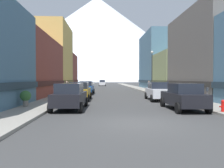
{
  "coord_description": "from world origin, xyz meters",
  "views": [
    {
      "loc": [
        -1.62,
        -9.95,
        2.07
      ],
      "look_at": [
        0.28,
        31.81,
        1.1
      ],
      "focal_mm": 34.68,
      "sensor_mm": 36.0,
      "label": 1
    }
  ],
  "objects": [
    {
      "name": "pedestrian_0",
      "position": [
        -6.25,
        18.59,
        0.9
      ],
      "size": [
        0.36,
        0.36,
        1.63
      ],
      "color": "navy",
      "rests_on": "sidewalk_left"
    },
    {
      "name": "storefront_right_2",
      "position": [
        11.84,
        25.03,
        3.06
      ],
      "size": [
        8.97,
        9.34,
        6.36
      ],
      "color": "#8C9966",
      "rests_on": "ground"
    },
    {
      "name": "storefront_left_1",
      "position": [
        -12.08,
        16.21,
        3.33
      ],
      "size": [
        9.45,
        13.36,
        6.92
      ],
      "color": "brown",
      "rests_on": "ground"
    },
    {
      "name": "car_driving_0",
      "position": [
        -1.6,
        55.0,
        0.9
      ],
      "size": [
        2.06,
        4.4,
        1.78
      ],
      "color": "silver",
      "rests_on": "ground"
    },
    {
      "name": "car_left_1",
      "position": [
        -3.8,
        11.18,
        0.9
      ],
      "size": [
        2.11,
        4.42,
        1.78
      ],
      "color": "#B28419",
      "rests_on": "ground"
    },
    {
      "name": "fire_hydrant_near",
      "position": [
        5.45,
        2.35,
        0.53
      ],
      "size": [
        0.4,
        0.22,
        0.7
      ],
      "color": "red",
      "rests_on": "sidewalk_right"
    },
    {
      "name": "pedestrian_1",
      "position": [
        6.25,
        26.15,
        0.9
      ],
      "size": [
        0.36,
        0.36,
        1.63
      ],
      "color": "brown",
      "rests_on": "sidewalk_right"
    },
    {
      "name": "sidewalk_left",
      "position": [
        -6.25,
        35.0,
        0.07
      ],
      "size": [
        2.5,
        100.0,
        0.15
      ],
      "primitive_type": "cube",
      "color": "gray",
      "rests_on": "ground"
    },
    {
      "name": "potted_plant_1",
      "position": [
        -7.0,
        5.45,
        0.82
      ],
      "size": [
        0.75,
        0.75,
        1.11
      ],
      "color": "gray",
      "rests_on": "sidewalk_left"
    },
    {
      "name": "streetlamp_right",
      "position": [
        5.35,
        20.04,
        3.99
      ],
      "size": [
        0.36,
        0.36,
        5.86
      ],
      "color": "black",
      "rests_on": "sidewalk_right"
    },
    {
      "name": "storefront_left_2",
      "position": [
        -12.11,
        28.27,
        5.56
      ],
      "size": [
        9.51,
        10.73,
        11.47
      ],
      "color": "#D8B259",
      "rests_on": "ground"
    },
    {
      "name": "mountain_backdrop",
      "position": [
        -7.72,
        260.0,
        51.96
      ],
      "size": [
        261.64,
        261.64,
        103.93
      ],
      "primitive_type": "cone",
      "color": "silver",
      "rests_on": "ground"
    },
    {
      "name": "car_right_1",
      "position": [
        3.8,
        10.73,
        0.9
      ],
      "size": [
        2.23,
        4.48,
        1.78
      ],
      "color": "silver",
      "rests_on": "ground"
    },
    {
      "name": "potted_plant_2",
      "position": [
        7.0,
        10.97,
        0.66
      ],
      "size": [
        0.61,
        0.61,
        0.89
      ],
      "color": "#4C4C51",
      "rests_on": "sidewalk_right"
    },
    {
      "name": "ground_plane",
      "position": [
        0.0,
        0.0,
        0.0
      ],
      "size": [
        400.0,
        400.0,
        0.0
      ],
      "primitive_type": "plane",
      "color": "#3B3B3B"
    },
    {
      "name": "car_right_0",
      "position": [
        3.8,
        4.23,
        0.9
      ],
      "size": [
        2.07,
        4.4,
        1.78
      ],
      "color": "black",
      "rests_on": "ground"
    },
    {
      "name": "potted_plant_0",
      "position": [
        7.0,
        19.67,
        0.5
      ],
      "size": [
        0.52,
        0.52,
        0.76
      ],
      "color": "#4C4C51",
      "rests_on": "sidewalk_right"
    },
    {
      "name": "storefront_right_1",
      "position": [
        10.85,
        13.72,
        4.63
      ],
      "size": [
        7.0,
        12.29,
        9.59
      ],
      "color": "#66605B",
      "rests_on": "ground"
    },
    {
      "name": "storefront_right_3",
      "position": [
        11.33,
        36.54,
        5.76
      ],
      "size": [
        7.95,
        13.27,
        11.88
      ],
      "color": "slate",
      "rests_on": "ground"
    },
    {
      "name": "car_left_2",
      "position": [
        -3.8,
        19.44,
        0.9
      ],
      "size": [
        2.17,
        4.45,
        1.78
      ],
      "color": "#19478C",
      "rests_on": "ground"
    },
    {
      "name": "car_left_0",
      "position": [
        -3.8,
        4.8,
        0.9
      ],
      "size": [
        2.17,
        4.45,
        1.78
      ],
      "color": "black",
      "rests_on": "ground"
    },
    {
      "name": "sidewalk_right",
      "position": [
        6.25,
        35.0,
        0.07
      ],
      "size": [
        2.5,
        100.0,
        0.15
      ],
      "primitive_type": "cube",
      "color": "gray",
      "rests_on": "ground"
    },
    {
      "name": "storefront_left_3",
      "position": [
        -10.54,
        37.74,
        3.56
      ],
      "size": [
        6.39,
        8.11,
        7.4
      ],
      "color": "brown",
      "rests_on": "ground"
    },
    {
      "name": "parking_meter_near",
      "position": [
        5.75,
        4.88,
        1.01
      ],
      "size": [
        0.14,
        0.1,
        1.33
      ],
      "color": "#595960",
      "rests_on": "sidewalk_right"
    }
  ]
}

